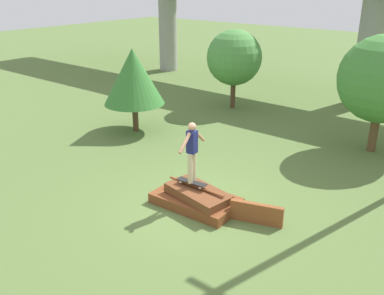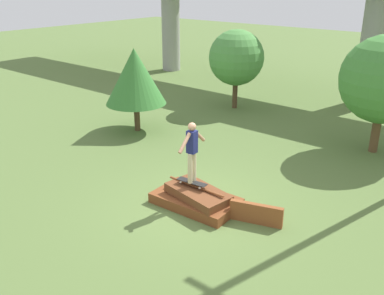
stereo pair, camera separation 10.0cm
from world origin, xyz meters
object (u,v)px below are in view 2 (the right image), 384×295
at_px(tree_behind_right, 236,58).
at_px(skateboard, 192,182).
at_px(skater, 192,149).
at_px(tree_behind_left, 135,77).

bearing_deg(tree_behind_right, skateboard, -62.75).
bearing_deg(skateboard, tree_behind_right, 117.25).
height_order(skateboard, skater, skater).
distance_m(tree_behind_left, tree_behind_right, 5.02).
bearing_deg(tree_behind_right, skater, -62.75).
relative_size(tree_behind_left, tree_behind_right, 0.91).
height_order(skater, tree_behind_left, tree_behind_left).
distance_m(skateboard, skater, 0.92).
bearing_deg(skateboard, tree_behind_left, 149.45).
relative_size(skateboard, tree_behind_right, 0.25).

